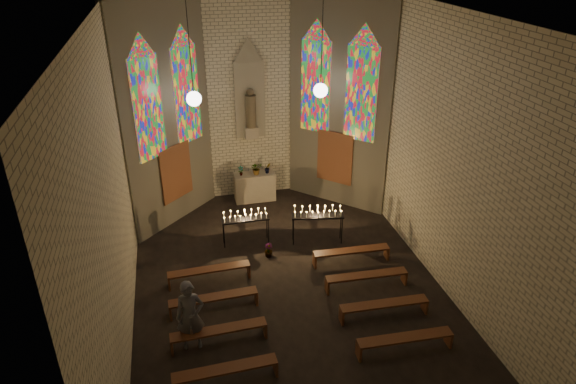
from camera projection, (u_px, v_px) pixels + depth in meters
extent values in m
plane|color=black|center=(291.00, 293.00, 13.51)|extent=(12.00, 12.00, 0.00)
cube|color=beige|center=(249.00, 99.00, 17.12)|extent=(8.00, 0.02, 7.00)
cube|color=beige|center=(397.00, 361.00, 6.71)|extent=(8.00, 0.02, 7.00)
cube|color=beige|center=(112.00, 191.00, 11.11)|extent=(0.02, 12.00, 7.00)
cube|color=beige|center=(447.00, 158.00, 12.72)|extent=(0.02, 12.00, 7.00)
cube|color=silver|center=(291.00, 15.00, 10.32)|extent=(8.00, 12.00, 0.01)
cube|color=beige|center=(166.00, 117.00, 15.48)|extent=(2.72, 2.72, 7.00)
cube|color=beige|center=(339.00, 105.00, 16.59)|extent=(2.72, 2.72, 7.00)
cube|color=#4C3F8C|center=(148.00, 109.00, 14.56)|extent=(0.78, 0.78, 3.00)
cube|color=#4C3F8C|center=(187.00, 95.00, 15.79)|extent=(0.78, 0.78, 3.00)
cube|color=#4C3F8C|center=(316.00, 87.00, 16.62)|extent=(0.78, 0.78, 3.00)
cube|color=#4C3F8C|center=(361.00, 94.00, 15.86)|extent=(0.78, 0.78, 3.00)
cube|color=brown|center=(176.00, 172.00, 16.22)|extent=(0.95, 0.95, 1.80)
cube|color=brown|center=(335.00, 157.00, 17.28)|extent=(0.95, 0.95, 1.80)
cube|color=gray|center=(250.00, 100.00, 17.05)|extent=(1.00, 0.12, 2.60)
cone|color=gray|center=(248.00, 49.00, 16.30)|extent=(1.00, 1.00, 0.80)
cube|color=#B3A892|center=(251.00, 132.00, 17.43)|extent=(0.45, 0.30, 0.40)
cylinder|color=brown|center=(251.00, 111.00, 17.09)|extent=(0.36, 0.36, 1.10)
sphere|color=brown|center=(250.00, 92.00, 16.79)|extent=(0.26, 0.26, 0.26)
sphere|color=white|center=(194.00, 99.00, 14.77)|extent=(0.44, 0.44, 0.44)
cylinder|color=black|center=(190.00, 49.00, 14.13)|extent=(0.02, 0.02, 2.80)
sphere|color=white|center=(321.00, 90.00, 15.54)|extent=(0.44, 0.44, 0.44)
cylinder|color=black|center=(322.00, 43.00, 14.90)|extent=(0.02, 0.02, 2.80)
cube|color=#B3A892|center=(255.00, 187.00, 18.01)|extent=(1.40, 0.60, 1.00)
imported|color=#4C723F|center=(241.00, 171.00, 17.58)|extent=(0.20, 0.16, 0.35)
imported|color=#4C723F|center=(256.00, 168.00, 17.66)|extent=(0.44, 0.40, 0.43)
imported|color=#4C723F|center=(268.00, 168.00, 17.76)|extent=(0.23, 0.20, 0.37)
imported|color=#4C723F|center=(269.00, 250.00, 14.95)|extent=(0.27, 0.27, 0.42)
cube|color=black|center=(245.00, 219.00, 15.33)|extent=(1.43, 0.34, 0.04)
cylinder|color=black|center=(224.00, 236.00, 15.27)|extent=(0.03, 0.03, 0.81)
cylinder|color=black|center=(268.00, 231.00, 15.54)|extent=(0.03, 0.03, 0.81)
cylinder|color=black|center=(223.00, 232.00, 15.50)|extent=(0.03, 0.03, 0.81)
cylinder|color=black|center=(267.00, 227.00, 15.77)|extent=(0.03, 0.03, 0.81)
cube|color=black|center=(318.00, 216.00, 15.36)|extent=(1.61, 0.65, 0.05)
cylinder|color=black|center=(293.00, 232.00, 15.40)|extent=(0.03, 0.03, 0.88)
cylinder|color=black|center=(342.00, 231.00, 15.47)|extent=(0.03, 0.03, 0.88)
cylinder|color=black|center=(293.00, 227.00, 15.66)|extent=(0.03, 0.03, 0.88)
cylinder|color=black|center=(341.00, 226.00, 15.73)|extent=(0.03, 0.03, 0.88)
cube|color=#4F2916|center=(209.00, 269.00, 13.78)|extent=(2.22, 0.39, 0.05)
cube|color=#4F2916|center=(169.00, 282.00, 13.62)|extent=(0.06, 0.31, 0.40)
cube|color=#4F2916|center=(249.00, 269.00, 14.13)|extent=(0.06, 0.31, 0.40)
cube|color=#4F2916|center=(352.00, 250.00, 14.60)|extent=(2.22, 0.39, 0.05)
cube|color=#4F2916|center=(315.00, 260.00, 14.51)|extent=(0.06, 0.31, 0.40)
cube|color=#4F2916|center=(387.00, 252.00, 14.88)|extent=(0.06, 0.31, 0.40)
cube|color=#4F2916|center=(213.00, 297.00, 12.74)|extent=(2.22, 0.39, 0.05)
cube|color=#4F2916|center=(170.00, 311.00, 12.58)|extent=(0.06, 0.31, 0.40)
cube|color=#4F2916|center=(256.00, 296.00, 13.09)|extent=(0.06, 0.31, 0.40)
cube|color=#4F2916|center=(367.00, 275.00, 13.56)|extent=(2.22, 0.39, 0.05)
cube|color=#4F2916|center=(327.00, 286.00, 13.47)|extent=(0.06, 0.31, 0.40)
cube|color=#4F2916|center=(404.00, 277.00, 13.84)|extent=(0.06, 0.31, 0.40)
cube|color=#4F2916|center=(219.00, 330.00, 11.70)|extent=(2.22, 0.39, 0.05)
cube|color=#4F2916|center=(172.00, 345.00, 11.54)|extent=(0.06, 0.31, 0.40)
cube|color=#4F2916|center=(265.00, 328.00, 12.05)|extent=(0.06, 0.31, 0.40)
cube|color=#4F2916|center=(384.00, 304.00, 12.52)|extent=(2.22, 0.39, 0.05)
cube|color=#4F2916|center=(342.00, 316.00, 12.43)|extent=(0.06, 0.31, 0.40)
cube|color=#4F2916|center=(425.00, 305.00, 12.79)|extent=(0.06, 0.31, 0.40)
cube|color=#4F2916|center=(225.00, 369.00, 10.66)|extent=(2.22, 0.39, 0.05)
cube|color=#4F2916|center=(275.00, 366.00, 11.01)|extent=(0.06, 0.31, 0.40)
cube|color=#4F2916|center=(405.00, 338.00, 11.48)|extent=(2.22, 0.39, 0.05)
cube|color=#4F2916|center=(359.00, 351.00, 11.39)|extent=(0.06, 0.31, 0.40)
cube|color=#4F2916|center=(449.00, 338.00, 11.75)|extent=(0.06, 0.31, 0.40)
imported|color=#545560|center=(190.00, 316.00, 11.42)|extent=(0.65, 0.44, 1.76)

